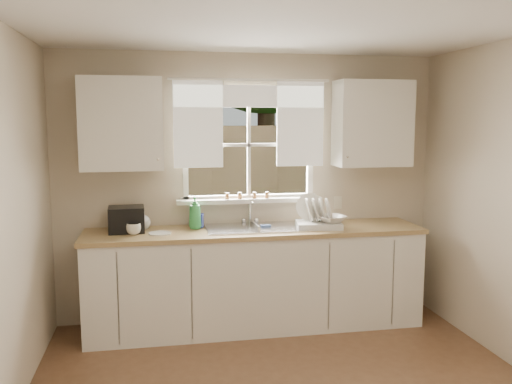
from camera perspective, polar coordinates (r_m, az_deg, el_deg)
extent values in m
cube|color=beige|center=(5.27, -0.70, -6.80)|extent=(3.60, 0.02, 1.15)
cube|color=beige|center=(5.12, -0.74, 12.53)|extent=(3.60, 0.02, 0.35)
cube|color=beige|center=(5.04, -14.33, 4.69)|extent=(1.20, 0.02, 1.00)
cube|color=beige|center=(5.44, 11.87, 4.96)|extent=(1.20, 0.02, 1.00)
cube|color=silver|center=(3.21, 5.72, 18.61)|extent=(3.60, 4.00, 0.02)
cube|color=white|center=(5.18, -0.75, -0.57)|extent=(1.30, 0.06, 0.05)
cube|color=white|center=(5.13, -0.77, 10.56)|extent=(1.30, 0.06, 0.05)
cube|color=white|center=(5.06, -7.50, 4.87)|extent=(0.05, 0.06, 1.05)
cube|color=white|center=(5.26, 5.71, 5.00)|extent=(0.05, 0.06, 1.05)
cube|color=white|center=(5.13, -0.76, 4.97)|extent=(0.03, 0.04, 1.00)
cube|color=white|center=(5.13, -0.76, 4.97)|extent=(1.20, 0.04, 0.03)
cube|color=white|center=(5.12, -0.64, -0.88)|extent=(1.38, 0.14, 0.04)
cylinder|color=white|center=(5.06, -0.62, 11.74)|extent=(1.50, 0.02, 0.02)
cube|color=white|center=(4.99, -6.10, 7.16)|extent=(0.45, 0.02, 0.80)
cube|color=white|center=(5.16, 4.67, 7.19)|extent=(0.45, 0.02, 0.80)
cube|color=white|center=(5.06, -0.63, 10.03)|extent=(1.40, 0.02, 0.20)
cube|color=white|center=(5.00, -0.06, -9.25)|extent=(3.00, 0.62, 0.87)
cube|color=#A58552|center=(4.89, -0.06, -4.14)|extent=(3.04, 0.65, 0.04)
cube|color=white|center=(4.86, -13.94, 6.97)|extent=(0.70, 0.33, 0.80)
cube|color=white|center=(5.26, 12.15, 7.05)|extent=(0.70, 0.33, 0.80)
cube|color=beige|center=(5.37, 8.60, -1.11)|extent=(0.08, 0.01, 0.12)
cylinder|color=brown|center=(5.10, -0.16, -0.35)|extent=(0.04, 0.04, 0.06)
cylinder|color=brown|center=(5.06, -3.05, -0.42)|extent=(0.04, 0.04, 0.06)
cylinder|color=brown|center=(5.08, -1.71, -0.39)|extent=(0.04, 0.04, 0.06)
cylinder|color=brown|center=(5.12, 1.16, -0.31)|extent=(0.04, 0.04, 0.06)
cube|color=#335421|center=(10.24, -5.52, -3.16)|extent=(20.00, 10.00, 0.02)
cube|color=#8A6C4C|center=(8.14, -4.34, 0.62)|extent=(8.00, 0.10, 1.80)
cube|color=maroon|center=(11.56, -12.20, 3.53)|extent=(3.00, 3.00, 2.20)
cube|color=black|center=(11.54, -12.38, 9.73)|extent=(3.20, 3.20, 0.30)
cylinder|color=#423021|center=(11.26, 1.07, 6.14)|extent=(0.36, 0.36, 3.20)
sphere|color=#214716|center=(11.46, 1.10, 18.23)|extent=(4.00, 4.00, 4.00)
sphere|color=#214716|center=(12.85, -5.43, 19.30)|extent=(3.20, 3.20, 3.20)
cube|color=#B7B7BC|center=(4.93, -0.13, -4.75)|extent=(0.84, 0.46, 0.18)
cube|color=#B7B7BC|center=(4.91, -0.13, -3.78)|extent=(0.88, 0.50, 0.01)
cube|color=#B7B7BC|center=(4.92, -0.13, -4.07)|extent=(0.02, 0.41, 0.14)
cylinder|color=silver|center=(5.14, -0.64, -2.09)|extent=(0.03, 0.03, 0.22)
cylinder|color=silver|center=(5.04, -0.48, -1.01)|extent=(0.02, 0.18, 0.02)
sphere|color=silver|center=(5.14, -1.29, -2.99)|extent=(0.05, 0.05, 0.05)
sphere|color=silver|center=(5.16, 0.02, -2.95)|extent=(0.05, 0.05, 0.05)
cube|color=silver|center=(4.97, 6.61, -3.44)|extent=(0.44, 0.36, 0.05)
cylinder|color=white|center=(5.05, 5.69, -1.57)|extent=(0.27, 0.12, 0.25)
cylinder|color=white|center=(4.94, 5.60, -1.89)|extent=(0.10, 0.23, 0.22)
cylinder|color=white|center=(4.95, 6.29, -1.89)|extent=(0.10, 0.23, 0.22)
cylinder|color=white|center=(4.95, 6.98, -1.88)|extent=(0.10, 0.23, 0.22)
cylinder|color=white|center=(4.96, 7.67, -1.88)|extent=(0.10, 0.23, 0.22)
imported|color=silver|center=(4.96, 7.97, -2.82)|extent=(0.32, 0.32, 0.06)
imported|color=green|center=(4.91, -6.44, -2.14)|extent=(0.12, 0.12, 0.30)
imported|color=#3145B8|center=(4.96, -6.07, -2.68)|extent=(0.10, 0.11, 0.19)
imported|color=beige|center=(4.95, -11.85, -2.84)|extent=(0.15, 0.15, 0.18)
cylinder|color=silver|center=(4.74, -10.08, -4.32)|extent=(0.19, 0.19, 0.01)
imported|color=silver|center=(4.75, -12.75, -3.82)|extent=(0.15, 0.15, 0.10)
cube|color=black|center=(4.88, -13.48, -2.81)|extent=(0.32, 0.28, 0.22)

